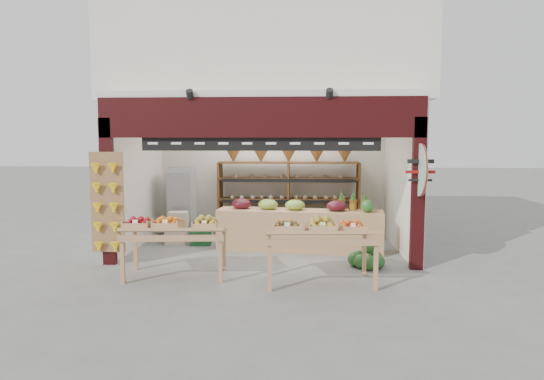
{
  "coord_description": "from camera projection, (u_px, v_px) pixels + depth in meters",
  "views": [
    {
      "loc": [
        0.76,
        -9.51,
        2.27
      ],
      "look_at": [
        0.16,
        -0.2,
        1.29
      ],
      "focal_mm": 32.0,
      "sensor_mm": 36.0,
      "label": 1
    }
  ],
  "objects": [
    {
      "name": "ground",
      "position": [
        265.0,
        253.0,
        9.73
      ],
      "size": [
        60.0,
        60.0,
        0.0
      ],
      "primitive_type": "plane",
      "color": "slate",
      "rests_on": "ground"
    },
    {
      "name": "shop_structure",
      "position": [
        270.0,
        66.0,
        10.92
      ],
      "size": [
        6.36,
        5.12,
        5.4
      ],
      "color": "white",
      "rests_on": "ground"
    },
    {
      "name": "banana_board",
      "position": [
        107.0,
        204.0,
        8.62
      ],
      "size": [
        0.6,
        0.15,
        1.8
      ],
      "color": "#946A43",
      "rests_on": "ground"
    },
    {
      "name": "gift_sign",
      "position": [
        420.0,
        170.0,
        8.23
      ],
      "size": [
        0.04,
        0.93,
        0.92
      ],
      "color": "#A8D3BC",
      "rests_on": "ground"
    },
    {
      "name": "back_shelving",
      "position": [
        289.0,
        184.0,
        11.35
      ],
      "size": [
        3.3,
        0.54,
        2.01
      ],
      "color": "brown",
      "rests_on": "ground"
    },
    {
      "name": "refrigerator",
      "position": [
        182.0,
        202.0,
        11.34
      ],
      "size": [
        0.77,
        0.77,
        1.62
      ],
      "primitive_type": "cube",
      "rotation": [
        0.0,
        0.0,
        0.26
      ],
      "color": "#B9BCC1",
      "rests_on": "ground"
    },
    {
      "name": "cardboard_stack",
      "position": [
        188.0,
        232.0,
        10.58
      ],
      "size": [
        1.02,
        0.74,
        0.71
      ],
      "color": "beige",
      "rests_on": "ground"
    },
    {
      "name": "mid_counter",
      "position": [
        299.0,
        228.0,
        9.88
      ],
      "size": [
        3.4,
        0.99,
        1.06
      ],
      "color": "tan",
      "rests_on": "ground"
    },
    {
      "name": "display_table_left",
      "position": [
        169.0,
        227.0,
        8.03
      ],
      "size": [
        1.74,
        1.07,
        1.05
      ],
      "color": "tan",
      "rests_on": "ground"
    },
    {
      "name": "display_table_right",
      "position": [
        315.0,
        230.0,
        7.64
      ],
      "size": [
        1.78,
        1.08,
        1.08
      ],
      "color": "tan",
      "rests_on": "ground"
    },
    {
      "name": "watermelon_pile",
      "position": [
        367.0,
        258.0,
        8.63
      ],
      "size": [
        0.64,
        0.64,
        0.5
      ],
      "color": "#17451A",
      "rests_on": "ground"
    }
  ]
}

